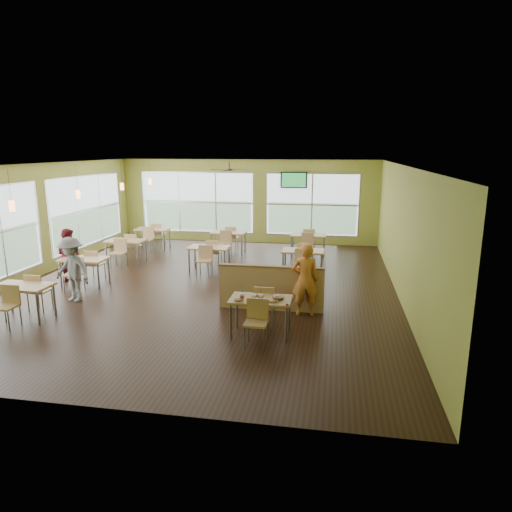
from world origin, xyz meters
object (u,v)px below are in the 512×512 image
object	(u,v)px
half_wall_divider	(271,288)
man_plaid	(305,280)
food_basket	(278,298)
main_table	(261,304)

from	to	relation	value
half_wall_divider	man_plaid	distance (m)	0.86
half_wall_divider	food_basket	distance (m)	1.50
main_table	food_basket	distance (m)	0.37
man_plaid	food_basket	xyz separation A→B (m)	(-0.44, -1.24, -0.03)
main_table	half_wall_divider	bearing A→B (deg)	90.00
main_table	half_wall_divider	size ratio (longest dim) A/B	0.63
half_wall_divider	food_basket	size ratio (longest dim) A/B	10.45
food_basket	half_wall_divider	bearing A→B (deg)	103.31
half_wall_divider	man_plaid	xyz separation A→B (m)	(0.78, -0.20, 0.29)
man_plaid	main_table	bearing A→B (deg)	47.84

